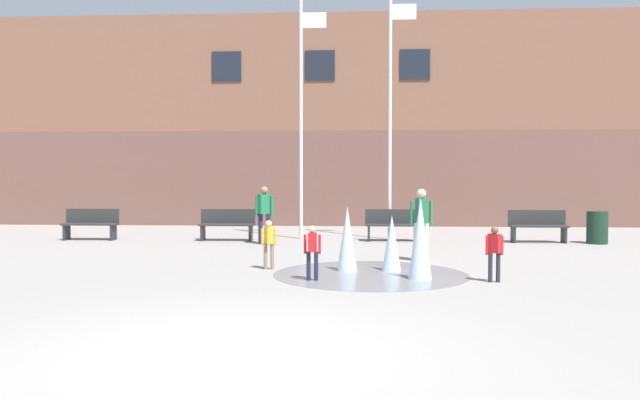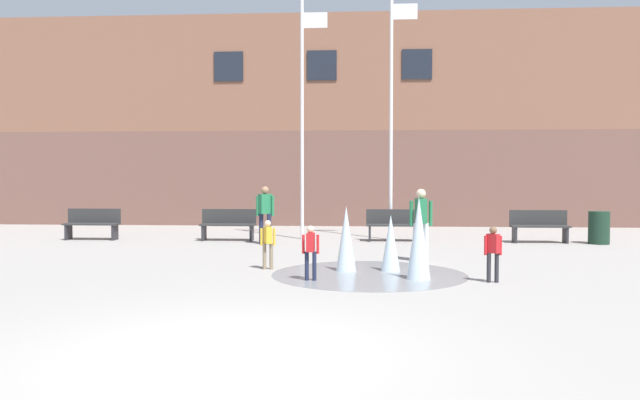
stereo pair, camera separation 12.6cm
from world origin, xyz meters
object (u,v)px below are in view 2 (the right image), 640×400
at_px(adult_in_red, 265,210).
at_px(child_in_fountain, 493,250).
at_px(park_bench_left_of_flagpoles, 228,224).
at_px(adult_watching, 421,219).
at_px(flagpole_right, 392,107).
at_px(park_bench_center, 394,224).
at_px(child_running, 268,241).
at_px(park_bench_near_trashcan, 539,226).
at_px(child_with_pink_shirt, 311,248).
at_px(park_bench_far_left, 92,223).
at_px(flagpole_left, 303,112).
at_px(trash_can, 599,228).

bearing_deg(adult_in_red, child_in_fountain, 90.65).
relative_size(park_bench_left_of_flagpoles, adult_in_red, 1.01).
distance_m(adult_watching, flagpole_right, 5.56).
distance_m(park_bench_left_of_flagpoles, park_bench_center, 4.80).
bearing_deg(child_running, park_bench_near_trashcan, -77.86).
bearing_deg(child_with_pink_shirt, park_bench_center, 171.31).
height_order(child_in_fountain, adult_watching, adult_watching).
bearing_deg(park_bench_left_of_flagpoles, child_running, -70.06).
bearing_deg(park_bench_far_left, park_bench_left_of_flagpoles, 0.21).
bearing_deg(flagpole_right, park_bench_near_trashcan, -8.45).
relative_size(child_running, flagpole_right, 0.14).
height_order(park_bench_left_of_flagpoles, park_bench_near_trashcan, same).
relative_size(park_bench_center, park_bench_near_trashcan, 1.00).
height_order(park_bench_far_left, adult_in_red, adult_in_red).
relative_size(park_bench_left_of_flagpoles, park_bench_center, 1.00).
distance_m(child_running, flagpole_right, 7.47).
xyz_separation_m(park_bench_center, adult_watching, (0.36, -4.24, 0.45)).
distance_m(child_in_fountain, adult_in_red, 7.68).
bearing_deg(adult_in_red, flagpole_left, -160.49).
height_order(park_bench_center, flagpole_left, flagpole_left).
relative_size(park_bench_far_left, trash_can, 1.78).
bearing_deg(child_in_fountain, park_bench_center, -35.39).
xyz_separation_m(park_bench_far_left, adult_watching, (9.21, -4.06, 0.45)).
bearing_deg(park_bench_far_left, flagpole_left, 5.90).
distance_m(park_bench_center, child_in_fountain, 7.06).
xyz_separation_m(park_bench_near_trashcan, child_running, (-6.87, -5.50, 0.10)).
xyz_separation_m(park_bench_left_of_flagpoles, adult_in_red, (1.22, -0.89, 0.45)).
relative_size(child_in_fountain, adult_watching, 0.62).
bearing_deg(trash_can, child_running, -148.01).
height_order(park_bench_far_left, flagpole_right, flagpole_right).
height_order(park_bench_left_of_flagpoles, park_bench_center, same).
distance_m(park_bench_far_left, adult_watching, 10.07).
relative_size(park_bench_center, trash_can, 1.78).
height_order(adult_watching, flagpole_right, flagpole_right).
relative_size(park_bench_center, adult_watching, 1.01).
distance_m(park_bench_near_trashcan, adult_in_red, 7.70).
distance_m(park_bench_far_left, child_with_pink_shirt, 9.73).
bearing_deg(adult_watching, park_bench_near_trashcan, -51.02).
distance_m(child_in_fountain, flagpole_left, 9.00).
xyz_separation_m(park_bench_center, child_in_fountain, (1.37, -6.92, 0.10)).
height_order(child_running, adult_in_red, adult_in_red).
bearing_deg(park_bench_far_left, trash_can, -0.85).
distance_m(park_bench_left_of_flagpoles, child_with_pink_shirt, 7.39).
xyz_separation_m(park_bench_left_of_flagpoles, flagpole_left, (2.13, 0.62, 3.30)).
relative_size(adult_watching, flagpole_left, 0.22).
distance_m(child_with_pink_shirt, trash_can, 9.91).
height_order(child_running, child_in_fountain, same).
bearing_deg(park_bench_far_left, adult_watching, -23.77).
bearing_deg(child_running, park_bench_left_of_flagpoles, -6.58).
bearing_deg(child_running, child_with_pink_shirt, -169.76).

